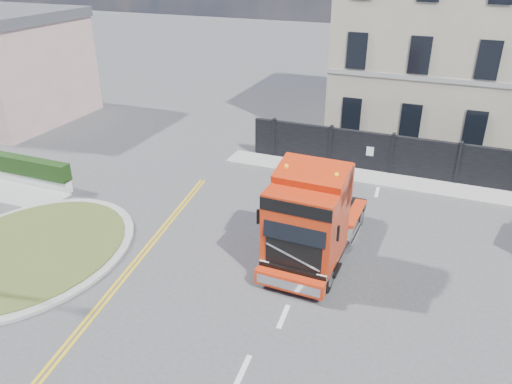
% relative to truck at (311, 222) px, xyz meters
% --- Properties ---
extents(ground, '(120.00, 120.00, 0.00)m').
position_rel_truck_xyz_m(ground, '(-2.55, -0.26, -1.64)').
color(ground, '#424244').
rests_on(ground, ground).
extents(traffic_island, '(6.80, 6.80, 0.17)m').
position_rel_truck_xyz_m(traffic_island, '(-9.55, -3.26, -1.56)').
color(traffic_island, '#989993').
rests_on(traffic_island, ground).
extents(hedge_wall, '(8.00, 0.55, 1.35)m').
position_rel_truck_xyz_m(hedge_wall, '(-15.55, 1.24, -0.90)').
color(hedge_wall, silver).
rests_on(hedge_wall, ground).
extents(seaside_bldg_pink, '(8.00, 8.00, 6.00)m').
position_rel_truck_xyz_m(seaside_bldg_pink, '(-22.55, 8.74, 1.36)').
color(seaside_bldg_pink, beige).
rests_on(seaside_bldg_pink, ground).
extents(hoarding_fence, '(18.80, 0.25, 2.00)m').
position_rel_truck_xyz_m(hoarding_fence, '(4.00, 8.74, -0.64)').
color(hoarding_fence, black).
rests_on(hoarding_fence, ground).
extents(georgian_building, '(12.30, 10.30, 12.80)m').
position_rel_truck_xyz_m(georgian_building, '(3.45, 16.24, 4.13)').
color(georgian_building, '#B9B393').
rests_on(georgian_building, ground).
extents(pavement_far, '(20.00, 1.60, 0.12)m').
position_rel_truck_xyz_m(pavement_far, '(3.45, 7.84, -1.58)').
color(pavement_far, '#989993').
rests_on(pavement_far, ground).
extents(truck, '(2.44, 6.16, 3.66)m').
position_rel_truck_xyz_m(truck, '(0.00, 0.00, 0.00)').
color(truck, black).
rests_on(truck, ground).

